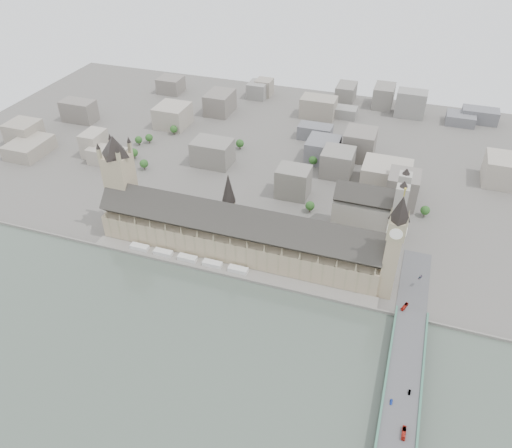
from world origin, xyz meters
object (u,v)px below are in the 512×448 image
(elizabeth_tower, at_px, (395,241))
(car_approach, at_px, (420,277))
(westminster_abbey, at_px, (371,210))
(red_bus_south, at_px, (404,433))
(victoria_tower, at_px, (120,178))
(westminster_bridge, at_px, (402,388))
(car_silver, at_px, (410,392))
(palace_of_westminster, at_px, (238,234))
(red_bus_north, at_px, (405,307))
(car_blue, at_px, (391,402))

(elizabeth_tower, bearing_deg, car_approach, 34.73)
(westminster_abbey, xyz_separation_m, red_bus_south, (54.61, -221.21, -13.45))
(victoria_tower, height_order, westminster_bridge, victoria_tower)
(westminster_bridge, xyz_separation_m, car_silver, (4.44, -6.65, 5.80))
(elizabeth_tower, relative_size, westminster_bridge, 0.33)
(palace_of_westminster, distance_m, westminster_abbey, 134.09)
(elizabeth_tower, height_order, red_bus_north, elizabeth_tower)
(westminster_abbey, bearing_deg, elizabeth_tower, -72.71)
(westminster_bridge, height_order, westminster_abbey, westminster_abbey)
(car_silver, bearing_deg, westminster_abbey, 109.86)
(car_blue, bearing_deg, palace_of_westminster, 141.84)
(palace_of_westminster, relative_size, red_bus_north, 27.58)
(victoria_tower, relative_size, car_silver, 24.24)
(westminster_bridge, height_order, car_approach, car_approach)
(elizabeth_tower, relative_size, red_bus_south, 10.84)
(elizabeth_tower, xyz_separation_m, westminster_abbey, (-27.08, 87.00, -33.01))
(elizabeth_tower, xyz_separation_m, red_bus_south, (27.54, -134.21, -46.46))
(palace_of_westminster, distance_m, red_bus_north, 159.72)
(car_silver, relative_size, car_approach, 0.80)
(red_bus_south, relative_size, car_blue, 2.33)
(elizabeth_tower, bearing_deg, red_bus_north, -51.00)
(victoria_tower, relative_size, westminster_bridge, 0.31)
(elizabeth_tower, xyz_separation_m, red_bus_north, (17.75, -21.92, -46.50))
(victoria_tower, relative_size, car_blue, 23.53)
(westminster_abbey, height_order, car_approach, westminster_abbey)
(red_bus_south, xyz_separation_m, car_blue, (-9.94, 20.46, -0.66))
(westminster_abbey, distance_m, red_bus_south, 228.25)
(victoria_tower, xyz_separation_m, car_blue, (277.59, -131.75, -44.23))
(westminster_abbey, relative_size, red_bus_north, 7.08)
(elizabeth_tower, bearing_deg, red_bus_south, -78.41)
(palace_of_westminster, height_order, westminster_abbey, westminster_abbey)
(car_approach, bearing_deg, elizabeth_tower, -121.36)
(victoria_tower, height_order, car_blue, victoria_tower)
(victoria_tower, height_order, westminster_abbey, victoria_tower)
(palace_of_westminster, relative_size, car_silver, 64.22)
(elizabeth_tower, height_order, car_approach, elizabeth_tower)
(victoria_tower, height_order, red_bus_south, victoria_tower)
(palace_of_westminster, bearing_deg, westminster_abbey, 34.17)
(car_blue, relative_size, car_silver, 1.03)
(car_blue, distance_m, car_silver, 15.88)
(westminster_bridge, distance_m, westminster_abbey, 190.56)
(red_bus_north, height_order, car_approach, red_bus_north)
(palace_of_westminster, distance_m, car_blue, 200.21)
(westminster_bridge, xyz_separation_m, red_bus_north, (-6.25, 73.58, 6.46))
(elizabeth_tower, height_order, westminster_abbey, elizabeth_tower)
(red_bus_south, relative_size, car_approach, 1.91)
(westminster_bridge, distance_m, red_bus_north, 74.13)
(victoria_tower, height_order, red_bus_north, victoria_tower)
(victoria_tower, bearing_deg, red_bus_south, -27.90)
(victoria_tower, bearing_deg, elizabeth_tower, -3.96)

